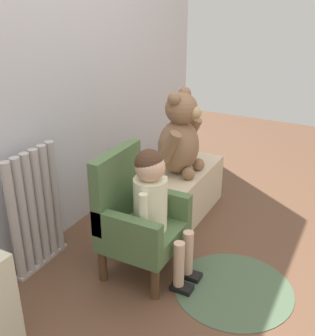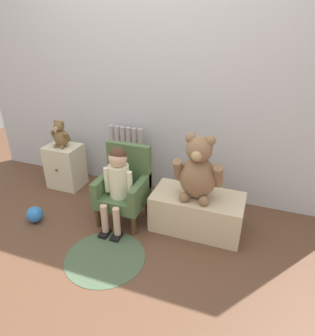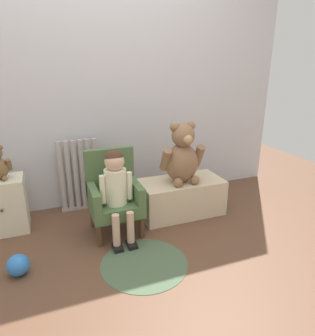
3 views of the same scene
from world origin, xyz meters
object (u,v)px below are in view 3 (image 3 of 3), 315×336
(large_teddy_bear, at_px, (182,156))
(toy_ball, at_px, (18,265))
(child_armchair, at_px, (114,194))
(floor_rug, at_px, (144,263))
(small_dresser, at_px, (4,205))
(low_bench, at_px, (181,197))
(radiator, at_px, (79,176))
(child_figure, at_px, (116,182))

(large_teddy_bear, distance_m, toy_ball, 1.48)
(child_armchair, distance_m, toy_ball, 0.84)
(child_armchair, height_order, floor_rug, child_armchair)
(small_dresser, xyz_separation_m, low_bench, (1.47, -0.24, -0.07))
(small_dresser, height_order, child_armchair, child_armchair)
(large_teddy_bear, bearing_deg, small_dresser, 169.74)
(radiator, xyz_separation_m, low_bench, (0.84, -0.42, -0.17))
(large_teddy_bear, bearing_deg, child_armchair, -175.96)
(floor_rug, xyz_separation_m, toy_ball, (-0.80, 0.19, 0.07))
(small_dresser, distance_m, low_bench, 1.49)
(large_teddy_bear, distance_m, floor_rug, 0.96)
(large_teddy_bear, bearing_deg, floor_rug, -133.82)
(radiator, xyz_separation_m, child_armchair, (0.21, -0.49, -0.01))
(child_figure, distance_m, floor_rug, 0.62)
(child_figure, relative_size, floor_rug, 1.18)
(small_dresser, height_order, floor_rug, small_dresser)
(child_armchair, distance_m, child_figure, 0.18)
(floor_rug, bearing_deg, low_bench, 46.82)
(toy_ball, bearing_deg, floor_rug, -13.44)
(large_teddy_bear, height_order, toy_ball, large_teddy_bear)
(child_figure, xyz_separation_m, toy_ball, (-0.72, -0.23, -0.39))
(radiator, height_order, low_bench, radiator)
(low_bench, distance_m, large_teddy_bear, 0.40)
(low_bench, distance_m, floor_rug, 0.83)
(child_armchair, xyz_separation_m, large_teddy_bear, (0.62, 0.04, 0.24))
(child_armchair, relative_size, toy_ball, 4.71)
(low_bench, bearing_deg, small_dresser, 170.67)
(floor_rug, bearing_deg, small_dresser, 137.60)
(radiator, height_order, child_armchair, same)
(floor_rug, bearing_deg, large_teddy_bear, 46.18)
(radiator, relative_size, child_armchair, 1.00)
(radiator, xyz_separation_m, large_teddy_bear, (0.83, -0.45, 0.22))
(radiator, relative_size, small_dresser, 1.48)
(floor_rug, bearing_deg, child_figure, 100.36)
(child_armchair, xyz_separation_m, low_bench, (0.63, 0.07, -0.16))
(small_dresser, bearing_deg, large_teddy_bear, -10.26)
(toy_ball, bearing_deg, child_figure, 17.33)
(radiator, bearing_deg, small_dresser, -163.87)
(small_dresser, bearing_deg, radiator, 16.13)
(small_dresser, relative_size, toy_ball, 3.19)
(small_dresser, xyz_separation_m, large_teddy_bear, (1.46, -0.26, 0.33))
(small_dresser, height_order, child_figure, child_figure)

